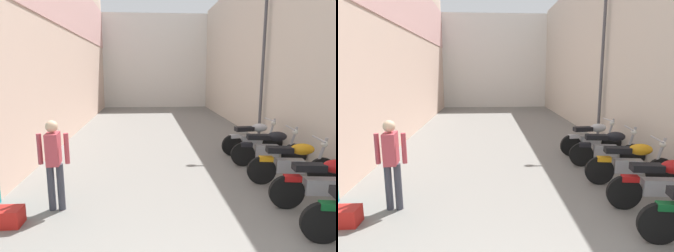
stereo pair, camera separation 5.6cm
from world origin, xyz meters
TOP-DOWN VIEW (x-y plane):
  - ground_plane at (0.00, 7.01)m, footprint 34.02×34.02m
  - building_left at (-3.55, 8.97)m, footprint 0.45×18.02m
  - building_right at (3.55, 9.01)m, footprint 0.45×18.02m
  - building_far_end at (0.00, 19.02)m, footprint 9.71×2.00m
  - motorcycle_third at (2.41, 3.23)m, footprint 1.85×0.58m
  - motorcycle_fourth at (2.41, 4.35)m, footprint 1.84×0.58m
  - motorcycle_fifth at (2.41, 5.54)m, footprint 1.84×0.58m
  - motorcycle_sixth at (2.41, 6.63)m, footprint 1.85×0.58m
  - pedestrian_mid_alley at (-2.18, 3.57)m, footprint 0.52×0.36m
  - plastic_crate at (-2.80, 3.08)m, footprint 0.44×0.32m
  - street_lamp at (3.12, 8.20)m, footprint 0.79×0.18m

SIDE VIEW (x-z plane):
  - ground_plane at x=0.00m, z-range 0.00..0.00m
  - plastic_crate at x=-2.80m, z-range 0.00..0.28m
  - motorcycle_third at x=2.41m, z-range -0.02..1.02m
  - motorcycle_fourth at x=2.41m, z-range -0.02..1.02m
  - motorcycle_fifth at x=2.41m, z-range -0.02..1.02m
  - motorcycle_sixth at x=2.41m, z-range -0.02..1.02m
  - pedestrian_mid_alley at x=-2.18m, z-range 0.13..1.70m
  - building_far_end at x=0.00m, z-range 0.00..5.96m
  - street_lamp at x=3.12m, z-range 0.40..5.57m
  - building_right at x=3.55m, z-range 0.00..6.11m
  - building_left at x=-3.55m, z-range 0.03..6.82m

